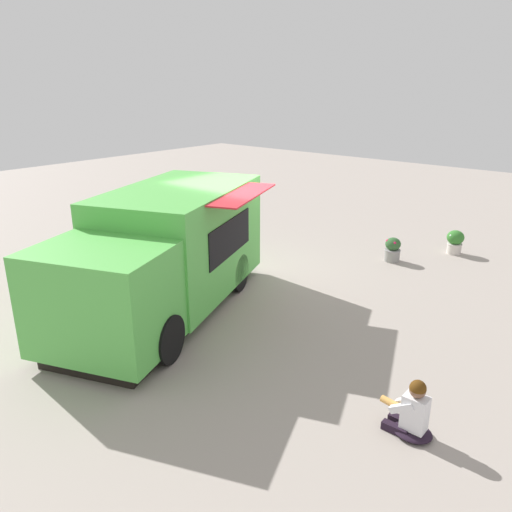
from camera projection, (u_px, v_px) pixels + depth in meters
The scene contains 6 objects.
ground_plane at pixel (245, 283), 11.63m from camera, with size 40.00×40.00×0.00m, color #A4988F.
food_truck at pixel (165, 256), 9.92m from camera, with size 5.92×4.03×2.38m.
person_customer at pixel (412, 413), 6.52m from camera, with size 0.44×0.75×0.83m.
planter_flowering_near at pixel (455, 241), 13.50m from camera, with size 0.45×0.45×0.65m.
planter_flowering_side at pixel (393, 249), 12.94m from camera, with size 0.42×0.42×0.63m.
plaza_bench at pixel (159, 222), 15.34m from camera, with size 1.77×0.75×0.45m.
Camera 1 is at (-8.07, -7.16, 4.40)m, focal length 35.16 mm.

